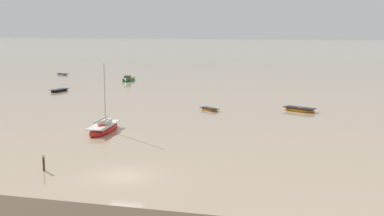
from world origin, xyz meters
TOP-DOWN VIEW (x-y plane):
  - ground_plane at (0.00, 0.00)m, footprint 800.00×800.00m
  - rowboat_moored_0 at (-29.57, 43.72)m, footprint 2.23×4.14m
  - rowboat_moored_1 at (-0.21, 30.91)m, footprint 3.16×2.70m
  - motorboat_moored_4 at (-24.38, 62.31)m, footprint 2.30×4.90m
  - sailboat_moored_0 at (-8.19, 14.86)m, footprint 2.70×6.94m
  - rowboat_moored_6 at (11.43, 33.39)m, footprint 4.70×3.32m
  - rowboat_moored_7 at (-44.15, 71.25)m, footprint 3.59×2.47m
  - mooring_post_near at (-6.47, -0.05)m, footprint 0.22×0.22m

SIDE VIEW (x-z plane):
  - ground_plane at x=0.00m, z-range 0.00..0.00m
  - rowboat_moored_1 at x=-0.21m, z-range -0.11..0.38m
  - rowboat_moored_7 at x=-44.15m, z-range -0.12..0.42m
  - rowboat_moored_0 at x=-29.57m, z-range -0.14..0.48m
  - rowboat_moored_6 at x=11.43m, z-range -0.16..0.55m
  - motorboat_moored_4 at x=-24.38m, z-range -0.63..1.17m
  - sailboat_moored_0 at x=-8.19m, z-range -3.47..4.13m
  - mooring_post_near at x=-6.47m, z-range -0.08..1.24m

